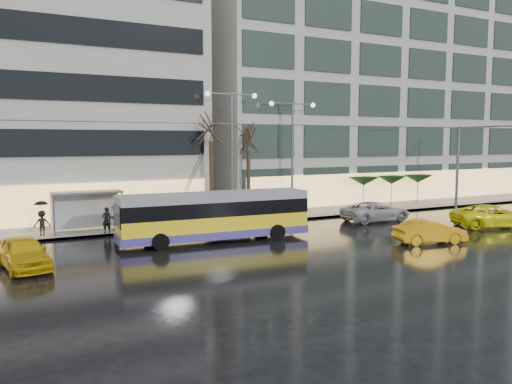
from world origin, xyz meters
TOP-DOWN VIEW (x-y plane):
  - ground at (0.00, 0.00)m, footprint 140.00×140.00m
  - sidewalk at (2.00, 14.00)m, footprint 80.00×10.00m
  - kerb at (2.00, 9.05)m, footprint 80.00×0.10m
  - building_right at (19.00, 19.00)m, footprint 32.00×14.00m
  - trolleybus at (-1.77, 4.75)m, footprint 11.11×4.53m
  - catenary at (1.00, 7.94)m, footprint 42.24×5.12m
  - bus_shelter at (-8.38, 10.69)m, footprint 4.20×1.60m
  - street_lamp_near at (2.00, 10.80)m, footprint 3.96×0.36m
  - street_lamp_far at (7.00, 10.80)m, footprint 3.96×0.36m
  - tree_a at (0.50, 11.00)m, footprint 3.20×3.20m
  - tree_b at (3.50, 11.20)m, footprint 3.20×3.20m
  - parasol_a at (14.00, 11.00)m, footprint 2.50×2.50m
  - parasol_b at (17.00, 11.00)m, footprint 2.50×2.50m
  - parasol_c at (20.00, 11.00)m, footprint 2.50×2.50m
  - taxi_a at (-11.87, 2.78)m, footprint 2.49×4.61m
  - taxi_b at (8.87, -1.28)m, footprint 4.26×2.38m
  - taxi_c at (16.71, 0.72)m, footprint 5.90×4.27m
  - sedan_silver at (11.32, 6.24)m, footprint 5.19×2.54m
  - pedestrian_a at (-7.04, 9.40)m, footprint 1.16×1.17m
  - pedestrian_b at (-6.42, 10.12)m, footprint 0.98×0.91m
  - pedestrian_c at (-10.64, 10.26)m, footprint 0.99×0.85m

SIDE VIEW (x-z plane):
  - ground at x=0.00m, z-range 0.00..0.00m
  - sidewalk at x=2.00m, z-range 0.00..0.15m
  - kerb at x=2.00m, z-range 0.00..0.15m
  - taxi_b at x=8.87m, z-range 0.00..1.33m
  - sedan_silver at x=11.32m, z-range 0.00..1.42m
  - taxi_a at x=-11.87m, z-range 0.00..1.49m
  - taxi_c at x=16.71m, z-range 0.00..1.49m
  - pedestrian_b at x=-6.42m, z-range 0.15..1.76m
  - pedestrian_c at x=-10.64m, z-range 0.22..2.33m
  - trolleybus at x=-1.77m, z-range -1.17..3.94m
  - pedestrian_a at x=-7.04m, z-range 0.52..2.71m
  - bus_shelter at x=-8.38m, z-range 0.71..3.22m
  - parasol_a at x=14.00m, z-range 1.12..3.77m
  - parasol_b at x=17.00m, z-range 1.12..3.77m
  - parasol_c at x=20.00m, z-range 1.12..3.77m
  - catenary at x=1.00m, z-range 0.75..7.75m
  - street_lamp_far at x=7.00m, z-range 1.45..9.98m
  - street_lamp_near at x=2.00m, z-range 1.48..10.51m
  - tree_b at x=3.50m, z-range 2.55..10.25m
  - tree_a at x=0.50m, z-range 2.89..11.29m
  - building_right at x=19.00m, z-range 0.15..25.15m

